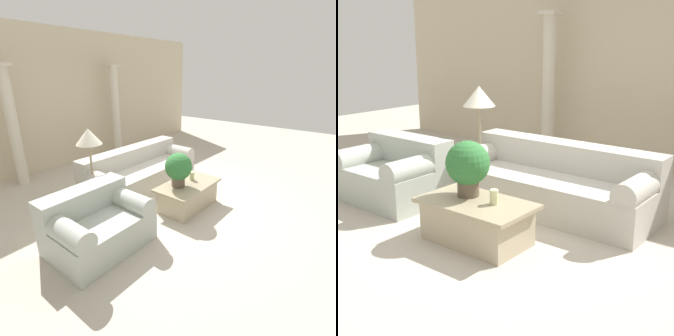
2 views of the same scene
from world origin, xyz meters
TOP-DOWN VIEW (x-y plane):
  - ground_plane at (0.00, 0.00)m, footprint 16.00×16.00m
  - wall_back at (0.00, 3.29)m, footprint 10.00×0.06m
  - sofa_long at (0.13, 0.81)m, footprint 2.46×0.93m
  - loveseat at (-1.66, -0.12)m, footprint 1.27×0.93m
  - coffee_table at (0.01, -0.46)m, footprint 1.17×0.67m
  - potted_plant at (-0.17, -0.38)m, footprint 0.45×0.45m
  - pillar_candle at (0.20, -0.41)m, footprint 0.08×0.08m
  - floor_lamp at (-1.03, 0.78)m, footprint 0.42×0.42m
  - column_left at (-1.32, 2.86)m, footprint 0.31×0.31m

SIDE VIEW (x-z plane):
  - ground_plane at x=0.00m, z-range 0.00..0.00m
  - coffee_table at x=0.01m, z-range 0.01..0.44m
  - sofa_long at x=0.13m, z-range -0.07..0.72m
  - loveseat at x=-1.66m, z-range -0.05..0.73m
  - pillar_candle at x=0.20m, z-range 0.43..0.58m
  - potted_plant at x=-0.17m, z-range 0.47..1.05m
  - floor_lamp at x=-1.03m, z-range 0.50..1.90m
  - column_left at x=-1.32m, z-range 0.03..2.43m
  - wall_back at x=0.00m, z-range 0.00..3.20m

